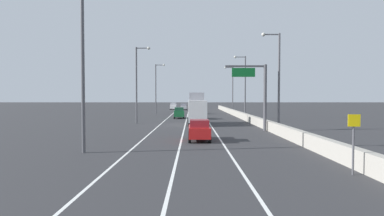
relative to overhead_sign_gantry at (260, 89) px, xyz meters
The scene contains 20 objects.
ground_plane 32.64m from the overhead_sign_gantry, 101.51° to the left, with size 320.00×320.00×0.00m, color #2D2D30.
lane_stripe_left 26.03m from the overhead_sign_gantry, 117.82° to the left, with size 0.16×130.00×0.00m, color silver.
lane_stripe_center 24.62m from the overhead_sign_gantry, 110.46° to the left, with size 0.16×130.00×0.00m, color silver.
lane_stripe_right 23.65m from the overhead_sign_gantry, 102.32° to the left, with size 0.16×130.00×0.00m, color silver.
jersey_barrier_right 8.81m from the overhead_sign_gantry, 80.04° to the left, with size 0.60×120.00×1.10m, color #9E998E.
overhead_sign_gantry is the anchor object (origin of this frame).
speed_advisory_sign 20.53m from the overhead_sign_gantry, 88.75° to the right, with size 0.60×0.11×3.00m.
lamp_post_right_second 2.64m from the overhead_sign_gantry, ahead, with size 2.14×0.44×11.10m.
lamp_post_right_third 20.60m from the overhead_sign_gantry, 85.37° to the left, with size 2.14×0.44×11.10m.
lamp_post_right_fourth 40.82m from the overhead_sign_gantry, 87.13° to the left, with size 2.14×0.44×11.10m.
lamp_post_left_near 20.42m from the overhead_sign_gantry, 136.32° to the right, with size 2.14×0.44×11.10m.
lamp_post_left_mid 18.49m from the overhead_sign_gantry, 146.16° to the left, with size 2.14×0.44×11.10m.
lamp_post_left_far 37.83m from the overhead_sign_gantry, 113.83° to the left, with size 2.14×0.44×11.10m.
car_gray_0 21.19m from the overhead_sign_gantry, 108.65° to the left, with size 1.91×4.76×1.98m.
car_white_1 62.51m from the overhead_sign_gantry, 102.15° to the left, with size 1.97×4.35×2.10m.
car_black_2 37.51m from the overhead_sign_gantry, 100.95° to the left, with size 1.97×4.08×2.11m.
car_green_3 23.93m from the overhead_sign_gantry, 114.59° to the left, with size 2.00×4.11×2.00m.
car_red_4 11.14m from the overhead_sign_gantry, 130.95° to the right, with size 1.94×4.10×1.87m.
car_silver_5 59.31m from the overhead_sign_gantry, 99.73° to the left, with size 1.98×4.39×1.86m.
box_truck 11.26m from the overhead_sign_gantry, 128.54° to the left, with size 2.58×7.55×4.47m.
Camera 1 is at (-1.05, -3.54, 3.85)m, focal length 29.85 mm.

